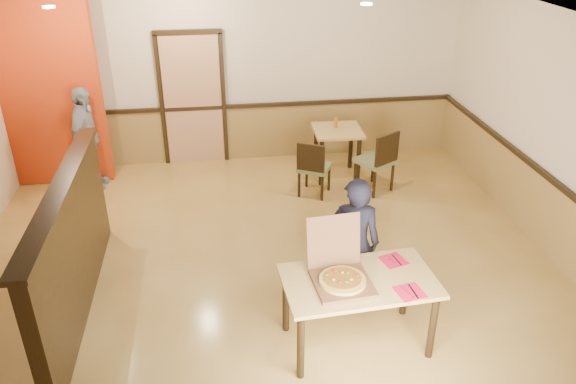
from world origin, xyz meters
The scene contains 24 objects.
floor centered at (0.00, 0.00, 0.00)m, with size 7.00×7.00×0.00m, color tan.
ceiling centered at (0.00, 0.00, 2.80)m, with size 7.00×7.00×0.00m, color black.
wall_back centered at (0.00, 3.50, 1.40)m, with size 7.00×7.00×0.00m, color beige.
wainscot_back centered at (0.00, 3.47, 0.45)m, with size 7.00×0.04×0.90m, color olive.
chair_rail_back centered at (0.00, 3.45, 0.92)m, with size 7.00×0.06×0.06m, color black.
wainscot_right centered at (3.47, 0.00, 0.45)m, with size 0.04×7.00×0.90m, color olive.
chair_rail_right centered at (3.45, 0.00, 0.92)m, with size 0.06×7.00×0.06m, color black.
back_door centered at (-0.80, 3.46, 1.05)m, with size 0.90×0.06×2.10m, color tan.
booth_partition centered at (-2.00, -0.20, 0.74)m, with size 0.20×3.10×1.44m.
red_accent_panel centered at (-2.90, 3.00, 1.40)m, with size 1.60×0.20×2.78m, color #B4300C.
spot_a centered at (-2.30, 1.80, 2.78)m, with size 0.14×0.14×0.02m, color beige.
spot_c centered at (1.40, 1.50, 2.78)m, with size 0.14×0.14×0.02m, color beige.
main_table centered at (0.75, -1.17, 0.65)m, with size 1.47×0.90×0.76m.
diner_chair centered at (0.85, -0.38, 0.49)m, with size 0.46×0.46×0.90m.
side_chair_left centered at (0.89, 1.96, 0.47)m, with size 0.57×0.57×0.86m.
side_chair_right centered at (1.86, 1.96, 0.52)m, with size 0.65×0.65×0.96m.
side_table centered at (1.37, 2.57, 0.60)m, with size 0.75×0.75×0.78m.
diner centered at (0.85, -0.53, 0.74)m, with size 0.54×0.36×1.48m, color black.
passerby centered at (-2.35, 2.71, 0.78)m, with size 0.91×0.38×1.55m, color gray.
pizza_box centered at (0.57, -1.17, 0.83)m, with size 0.56×0.65×0.55m.
pizza centered at (0.57, -1.23, 0.81)m, with size 0.43×0.43×0.03m, color gold.
napkin_near centered at (1.14, -1.42, 0.76)m, with size 0.28×0.28×0.01m.
napkin_far centered at (1.15, -0.92, 0.76)m, with size 0.28×0.28×0.01m.
condiment centered at (1.35, 2.66, 0.85)m, with size 0.06×0.06×0.15m, color #8B5D19.
Camera 1 is at (-0.50, -5.26, 3.87)m, focal length 35.00 mm.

